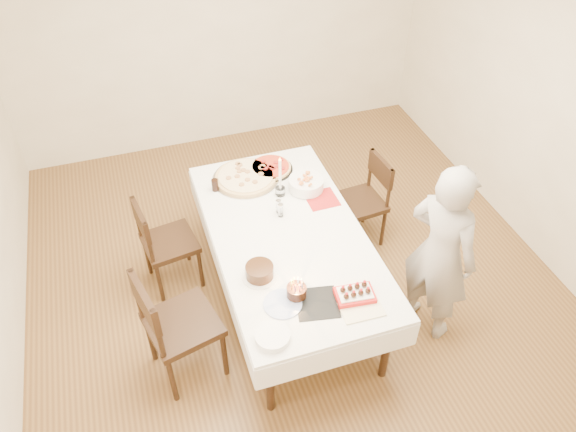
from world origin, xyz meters
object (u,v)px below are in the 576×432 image
object	(u,v)px
birthday_cake	(297,288)
strawberry_box	(355,294)
chair_right_savory	(359,203)
chair_left_savory	(170,243)
person	(440,253)
chair_left_dessert	(183,324)
layer_cake	(260,272)
pizza_white	(246,177)
cola_glass	(215,185)
dining_table	(288,267)
pizza_pepperoni	(270,168)
pasta_bowl	(306,184)
taper_candle	(280,176)

from	to	relation	value
birthday_cake	strawberry_box	xyz separation A→B (m)	(0.37, -0.14, -0.05)
chair_right_savory	chair_left_savory	xyz separation A→B (m)	(-1.72, 0.01, 0.01)
chair_right_savory	person	size ratio (longest dim) A/B	0.56
chair_left_dessert	layer_cake	distance (m)	0.66
pizza_white	cola_glass	distance (m)	0.29
dining_table	pizza_white	world-z (taller)	pizza_white
pizza_pepperoni	cola_glass	xyz separation A→B (m)	(-0.52, -0.13, 0.03)
person	pizza_pepperoni	distance (m)	1.66
chair_right_savory	layer_cake	xyz separation A→B (m)	(-1.17, -0.86, 0.36)
birthday_cake	chair_right_savory	bearing A→B (deg)	48.36
layer_cake	pasta_bowl	bearing A→B (deg)	52.18
chair_left_dessert	pizza_white	size ratio (longest dim) A/B	1.78
person	pasta_bowl	world-z (taller)	person
dining_table	chair_left_savory	world-z (taller)	chair_left_savory
pasta_bowl	chair_left_savory	bearing A→B (deg)	178.41
chair_left_savory	cola_glass	distance (m)	0.61
taper_candle	strawberry_box	size ratio (longest dim) A/B	1.44
chair_right_savory	cola_glass	size ratio (longest dim) A/B	8.17
cola_glass	strawberry_box	size ratio (longest dim) A/B	0.41
person	pasta_bowl	bearing A→B (deg)	7.20
pasta_bowl	strawberry_box	bearing A→B (deg)	-93.81
chair_left_dessert	cola_glass	distance (m)	1.26
layer_cake	chair_left_savory	bearing A→B (deg)	122.14
pizza_white	pizza_pepperoni	bearing A→B (deg)	14.62
pizza_white	chair_left_savory	bearing A→B (deg)	-160.98
pizza_pepperoni	strawberry_box	world-z (taller)	strawberry_box
chair_left_dessert	pizza_pepperoni	xyz separation A→B (m)	(1.03, 1.24, 0.26)
dining_table	cola_glass	bearing A→B (deg)	120.55
chair_left_dessert	pizza_white	world-z (taller)	chair_left_dessert
chair_right_savory	chair_left_savory	distance (m)	1.72
chair_left_savory	chair_left_dessert	bearing A→B (deg)	77.82
chair_left_savory	birthday_cake	world-z (taller)	birthday_cake
birthday_cake	cola_glass	bearing A→B (deg)	101.78
pizza_pepperoni	cola_glass	bearing A→B (deg)	-166.29
pasta_bowl	cola_glass	xyz separation A→B (m)	(-0.73, 0.22, -0.00)
pizza_pepperoni	pasta_bowl	size ratio (longest dim) A/B	1.33
chair_left_dessert	taper_candle	bearing A→B (deg)	-152.48
pizza_white	layer_cake	world-z (taller)	layer_cake
person	strawberry_box	world-z (taller)	person
chair_left_savory	person	world-z (taller)	person
pizza_white	chair_left_dessert	bearing A→B (deg)	-124.00
dining_table	pasta_bowl	distance (m)	0.71
chair_left_savory	strawberry_box	bearing A→B (deg)	122.41
person	chair_right_savory	bearing A→B (deg)	-17.63
taper_candle	layer_cake	xyz separation A→B (m)	(-0.42, -0.83, -0.14)
dining_table	pizza_white	size ratio (longest dim) A/B	3.71
chair_left_dessert	strawberry_box	size ratio (longest dim) A/B	3.89
pizza_pepperoni	birthday_cake	size ratio (longest dim) A/B	2.73
taper_candle	strawberry_box	bearing A→B (deg)	-83.12
layer_cake	chair_left_dessert	bearing A→B (deg)	-174.82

